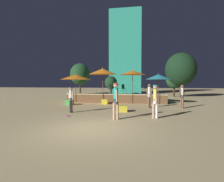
{
  "coord_description": "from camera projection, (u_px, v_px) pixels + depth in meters",
  "views": [
    {
      "loc": [
        2.03,
        -6.88,
        1.9
      ],
      "look_at": [
        0.0,
        5.3,
        1.33
      ],
      "focal_mm": 28.0,
      "sensor_mm": 36.0,
      "label": 1
    }
  ],
  "objects": [
    {
      "name": "patio_umbrella_2",
      "position": [
        103.0,
        71.0,
        16.31
      ],
      "size": [
        2.64,
        2.64,
        3.32
      ],
      "color": "brown",
      "rests_on": "ground"
    },
    {
      "name": "patio_umbrella_0",
      "position": [
        133.0,
        73.0,
        15.92
      ],
      "size": [
        2.39,
        2.39,
        3.11
      ],
      "color": "brown",
      "rests_on": "ground"
    },
    {
      "name": "person_0",
      "position": [
        149.0,
        94.0,
        13.28
      ],
      "size": [
        0.55,
        0.33,
        1.84
      ],
      "rotation": [
        0.0,
        0.0,
        1.11
      ],
      "color": "brown",
      "rests_on": "ground"
    },
    {
      "name": "person_3",
      "position": [
        182.0,
        96.0,
        13.02
      ],
      "size": [
        0.46,
        0.34,
        1.76
      ],
      "rotation": [
        0.0,
        0.0,
        2.14
      ],
      "color": "brown",
      "rests_on": "ground"
    },
    {
      "name": "cube_seat_2",
      "position": [
        123.0,
        109.0,
        11.5
      ],
      "size": [
        0.6,
        0.6,
        0.41
      ],
      "rotation": [
        0.0,
        0.0,
        0.17
      ],
      "color": "yellow",
      "rests_on": "ground"
    },
    {
      "name": "wooden_deck",
      "position": [
        116.0,
        98.0,
        17.45
      ],
      "size": [
        9.56,
        2.31,
        0.86
      ],
      "color": "brown",
      "rests_on": "ground"
    },
    {
      "name": "bistro_chair_0",
      "position": [
        124.0,
        88.0,
        17.57
      ],
      "size": [
        0.48,
        0.48,
        0.9
      ],
      "rotation": [
        0.0,
        0.0,
        0.9
      ],
      "color": "#1E4C47",
      "rests_on": "wooden_deck"
    },
    {
      "name": "background_tree_1",
      "position": [
        181.0,
        69.0,
        23.29
      ],
      "size": [
        4.03,
        4.03,
        5.94
      ],
      "color": "#3D2B1C",
      "rests_on": "ground"
    },
    {
      "name": "cube_seat_1",
      "position": [
        105.0,
        102.0,
        15.71
      ],
      "size": [
        0.59,
        0.59,
        0.44
      ],
      "rotation": [
        0.0,
        0.0,
        0.11
      ],
      "color": "yellow",
      "rests_on": "ground"
    },
    {
      "name": "background_tree_3",
      "position": [
        174.0,
        80.0,
        24.19
      ],
      "size": [
        2.21,
        2.21,
        3.58
      ],
      "color": "#3D2B1C",
      "rests_on": "ground"
    },
    {
      "name": "patio_umbrella_3",
      "position": [
        158.0,
        77.0,
        15.41
      ],
      "size": [
        2.29,
        2.29,
        2.74
      ],
      "color": "brown",
      "rests_on": "ground"
    },
    {
      "name": "person_2",
      "position": [
        71.0,
        98.0,
        11.15
      ],
      "size": [
        0.47,
        0.28,
        1.65
      ],
      "rotation": [
        0.0,
        0.0,
        4.41
      ],
      "color": "tan",
      "rests_on": "ground"
    },
    {
      "name": "background_tree_0",
      "position": [
        80.0,
        74.0,
        29.92
      ],
      "size": [
        3.37,
        3.37,
        5.25
      ],
      "color": "#3D2B1C",
      "rests_on": "ground"
    },
    {
      "name": "bistro_chair_1",
      "position": [
        149.0,
        88.0,
        16.45
      ],
      "size": [
        0.48,
        0.47,
        0.9
      ],
      "rotation": [
        0.0,
        0.0,
        4.1
      ],
      "color": "#1E4C47",
      "rests_on": "wooden_deck"
    },
    {
      "name": "frisbee_disc",
      "position": [
        68.0,
        116.0,
        9.97
      ],
      "size": [
        0.27,
        0.27,
        0.03
      ],
      "color": "#E54C99",
      "rests_on": "ground"
    },
    {
      "name": "patio_umbrella_1",
      "position": [
        76.0,
        77.0,
        16.84
      ],
      "size": [
        2.89,
        2.89,
        2.79
      ],
      "color": "brown",
      "rests_on": "ground"
    },
    {
      "name": "background_tree_2",
      "position": [
        111.0,
        83.0,
        25.42
      ],
      "size": [
        1.78,
        1.78,
        2.92
      ],
      "color": "#3D2B1C",
      "rests_on": "ground"
    },
    {
      "name": "cube_seat_0",
      "position": [
        70.0,
        102.0,
        15.16
      ],
      "size": [
        0.67,
        0.67,
        0.46
      ],
      "rotation": [
        0.0,
        0.0,
        0.11
      ],
      "color": "#4CC651",
      "rests_on": "ground"
    },
    {
      "name": "person_1",
      "position": [
        116.0,
        98.0,
        9.0
      ],
      "size": [
        0.3,
        0.58,
        1.9
      ],
      "rotation": [
        0.0,
        0.0,
        0.37
      ],
      "color": "tan",
      "rests_on": "ground"
    },
    {
      "name": "bistro_chair_2",
      "position": [
        111.0,
        88.0,
        18.05
      ],
      "size": [
        0.46,
        0.46,
        0.9
      ],
      "rotation": [
        0.0,
        0.0,
        2.04
      ],
      "color": "#2D3338",
      "rests_on": "wooden_deck"
    },
    {
      "name": "person_4",
      "position": [
        155.0,
        99.0,
        9.31
      ],
      "size": [
        0.3,
        0.52,
        1.8
      ],
      "rotation": [
        0.0,
        0.0,
        0.18
      ],
      "color": "tan",
      "rests_on": "ground"
    },
    {
      "name": "distant_building",
      "position": [
        126.0,
        54.0,
        31.29
      ],
      "size": [
        5.44,
        4.5,
        14.36
      ],
      "color": "teal",
      "rests_on": "ground"
    },
    {
      "name": "bistro_chair_3",
      "position": [
        145.0,
        88.0,
        17.35
      ],
      "size": [
        0.43,
        0.43,
        0.9
      ],
      "rotation": [
        0.0,
        0.0,
        4.41
      ],
      "color": "#1E4C47",
      "rests_on": "wooden_deck"
    },
    {
      "name": "ground_plane",
      "position": [
        91.0,
        129.0,
        7.2
      ],
      "size": [
        120.0,
        120.0,
        0.0
      ],
      "primitive_type": "plane",
      "color": "tan"
    }
  ]
}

